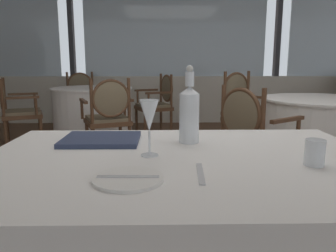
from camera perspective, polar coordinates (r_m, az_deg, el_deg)
The scene contains 17 objects.
ground_plane at distance 2.45m, azimuth 4.97°, elevation -15.68°, with size 15.14×15.14×0.00m, color brown.
window_wall_far at distance 6.10m, azimuth 1.23°, elevation 11.63°, with size 11.64×0.14×2.96m.
side_plate at distance 0.97m, azimuth -6.89°, elevation -8.98°, with size 0.21×0.21×0.01m, color white.
butter_knife at distance 0.97m, azimuth -6.90°, elevation -8.69°, with size 0.18×0.02×0.00m, color silver.
dinner_fork at distance 1.02m, azimuth 5.62°, elevation -8.13°, with size 0.19×0.02×0.00m, color silver.
water_bottle at distance 1.39m, azimuth 3.67°, elevation 2.33°, with size 0.08×0.08×0.32m.
wine_glass at distance 1.18m, azimuth -3.26°, elevation 1.56°, with size 0.07×0.07×0.20m.
water_tumbler at distance 1.19m, azimuth 23.95°, elevation -4.20°, with size 0.06×0.06×0.09m, color white.
menu_book at distance 1.45m, azimuth -11.40°, elevation -2.27°, with size 0.32×0.26×0.02m, color #2D3856.
background_table_0 at distance 4.66m, azimuth -12.77°, elevation 1.80°, with size 1.09×1.09×0.76m.
dining_chair_0_0 at distance 4.57m, azimuth -24.83°, elevation 2.90°, with size 0.60×0.63×0.91m.
dining_chair_0_1 at distance 3.70m, azimuth -10.18°, elevation 2.22°, with size 0.63×0.60×0.93m.
dining_chair_0_2 at distance 4.90m, azimuth -1.62°, elevation 4.46°, with size 0.60×0.63×0.93m.
dining_chair_0_3 at distance 5.59m, azimuth -14.64°, elevation 4.98°, with size 0.63×0.60×0.94m.
background_table_3 at distance 3.52m, azimuth 24.62°, elevation -1.81°, with size 1.13×1.13×0.76m.
dining_chair_3_0 at distance 4.08m, azimuth 12.72°, elevation 3.23°, with size 0.66×0.64×0.99m.
dining_chair_3_1 at distance 2.70m, azimuth 14.13°, elevation -1.28°, with size 0.64×0.66×0.92m.
Camera 1 is at (-0.25, -2.18, 1.10)m, focal length 35.41 mm.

